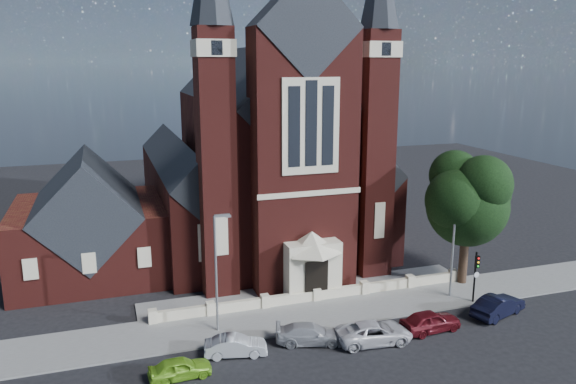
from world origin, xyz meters
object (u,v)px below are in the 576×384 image
object	(u,v)px
street_tree	(471,201)
church	(257,159)
car_navy	(498,306)
car_silver_a	(236,346)
street_lamp_right	(455,239)
street_lamp_left	(217,266)
car_dark_red	(430,321)
car_lime_van	(180,368)
traffic_signal	(476,271)
car_silver_b	(310,334)
car_white_suv	(374,332)
parish_hall	(89,228)

from	to	relation	value
street_tree	church	bearing A→B (deg)	126.17
street_tree	car_navy	size ratio (longest dim) A/B	2.35
car_silver_a	car_navy	size ratio (longest dim) A/B	0.84
church	car_navy	distance (m)	26.53
church	street_lamp_right	bearing A→B (deg)	-61.96
street_lamp_left	car_navy	world-z (taller)	street_lamp_left
street_tree	car_dark_red	distance (m)	11.27
car_dark_red	car_lime_van	bearing A→B (deg)	87.13
street_lamp_right	car_navy	distance (m)	5.59
car_lime_van	car_navy	distance (m)	22.49
street_tree	traffic_signal	size ratio (longest dim) A/B	2.67
car_lime_van	car_silver_a	xyz separation A→B (m)	(3.57, 1.46, 0.02)
car_lime_van	car_silver_a	size ratio (longest dim) A/B	0.94
car_silver_b	car_lime_van	bearing A→B (deg)	117.40
street_lamp_left	car_white_suv	xyz separation A→B (m)	(9.13, -4.62, -3.91)
car_silver_a	car_white_suv	bearing A→B (deg)	-86.29
car_dark_red	street_tree	bearing A→B (deg)	-53.93
street_tree	car_white_suv	distance (m)	14.45
parish_hall	car_white_suv	size ratio (longest dim) A/B	2.47
car_dark_red	car_navy	xyz separation A→B (m)	(5.85, 0.53, 0.03)
street_lamp_right	car_white_suv	bearing A→B (deg)	-152.50
parish_hall	street_tree	distance (m)	31.27
car_lime_van	car_white_suv	bearing A→B (deg)	-92.27
street_lamp_left	car_silver_a	size ratio (longest dim) A/B	2.12
street_tree	car_silver_a	world-z (taller)	street_tree
church	car_silver_a	xyz separation A→B (m)	(-7.57, -22.35, -7.56)
car_navy	street_lamp_right	bearing A→B (deg)	-1.47
church	car_silver_a	size ratio (longest dim) A/B	9.16
church	street_tree	size ratio (longest dim) A/B	3.26
street_tree	car_silver_a	bearing A→B (deg)	-165.77
street_lamp_left	car_dark_red	world-z (taller)	street_lamp_left
street_lamp_right	car_dark_red	xyz separation A→B (m)	(-4.62, -4.39, -3.88)
street_lamp_right	parish_hall	bearing A→B (deg)	151.78
traffic_signal	car_dark_red	distance (m)	6.48
traffic_signal	car_lime_van	size ratio (longest dim) A/B	1.12
parish_hall	car_lime_van	distance (m)	19.78
car_lime_van	car_white_suv	distance (m)	12.36
car_silver_b	street_lamp_left	bearing A→B (deg)	74.38
street_lamp_right	traffic_signal	bearing A→B (deg)	-59.99
car_silver_b	car_navy	xyz separation A→B (m)	(14.03, -0.48, 0.11)
car_white_suv	street_tree	bearing A→B (deg)	-55.40
traffic_signal	car_navy	size ratio (longest dim) A/B	0.88
car_lime_van	car_silver_b	world-z (taller)	car_silver_b
street_lamp_left	street_lamp_right	world-z (taller)	same
street_lamp_left	parish_hall	bearing A→B (deg)	120.02
car_silver_a	traffic_signal	bearing A→B (deg)	-72.81
car_navy	street_lamp_left	bearing A→B (deg)	59.43
car_dark_red	traffic_signal	bearing A→B (deg)	-67.48
car_lime_van	car_white_suv	size ratio (longest dim) A/B	0.72
car_lime_van	church	bearing A→B (deg)	-28.52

